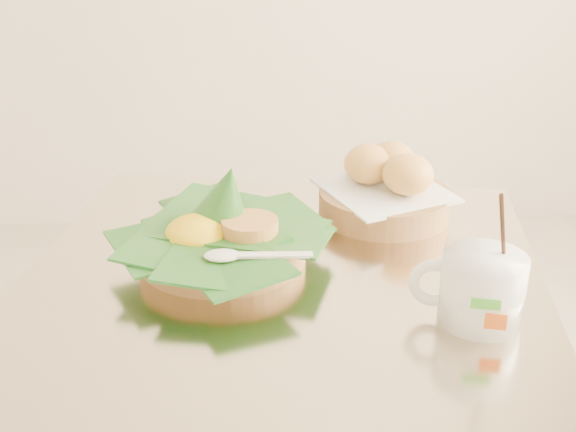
{
  "coord_description": "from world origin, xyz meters",
  "views": [
    {
      "loc": [
        0.1,
        -0.89,
        1.22
      ],
      "look_at": [
        0.13,
        0.0,
        0.82
      ],
      "focal_mm": 45.0,
      "sensor_mm": 36.0,
      "label": 1
    }
  ],
  "objects_px": {
    "cafe_table": "(283,406)",
    "rice_basket": "(221,233)",
    "coffee_mug": "(480,287)",
    "bread_basket": "(386,188)"
  },
  "relations": [
    {
      "from": "cafe_table",
      "to": "rice_basket",
      "type": "height_order",
      "value": "rice_basket"
    },
    {
      "from": "cafe_table",
      "to": "coffee_mug",
      "type": "bearing_deg",
      "value": -27.76
    },
    {
      "from": "bread_basket",
      "to": "coffee_mug",
      "type": "xyz_separation_m",
      "value": [
        0.06,
        -0.32,
        0.0
      ]
    },
    {
      "from": "coffee_mug",
      "to": "rice_basket",
      "type": "bearing_deg",
      "value": 150.92
    },
    {
      "from": "cafe_table",
      "to": "bread_basket",
      "type": "relative_size",
      "value": 3.4
    },
    {
      "from": "bread_basket",
      "to": "cafe_table",
      "type": "bearing_deg",
      "value": -130.65
    },
    {
      "from": "cafe_table",
      "to": "bread_basket",
      "type": "height_order",
      "value": "bread_basket"
    },
    {
      "from": "rice_basket",
      "to": "coffee_mug",
      "type": "bearing_deg",
      "value": -29.08
    },
    {
      "from": "cafe_table",
      "to": "bread_basket",
      "type": "bearing_deg",
      "value": 49.35
    },
    {
      "from": "rice_basket",
      "to": "coffee_mug",
      "type": "relative_size",
      "value": 1.72
    }
  ]
}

